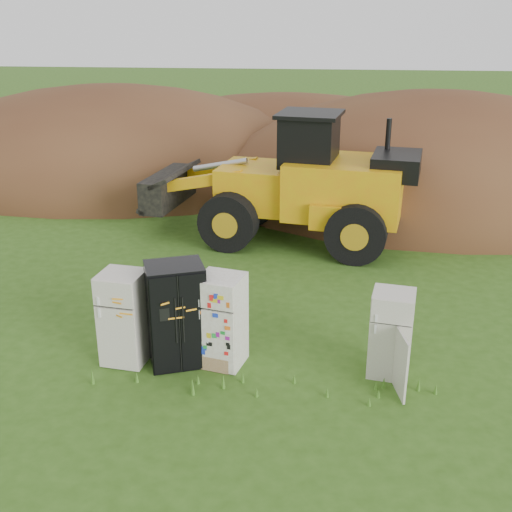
{
  "coord_description": "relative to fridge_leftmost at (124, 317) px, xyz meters",
  "views": [
    {
      "loc": [
        1.03,
        -10.29,
        6.22
      ],
      "look_at": [
        -0.22,
        2.0,
        1.39
      ],
      "focal_mm": 45.0,
      "sensor_mm": 36.0,
      "label": 1
    }
  ],
  "objects": [
    {
      "name": "fridge_leftmost",
      "position": [
        0.0,
        0.0,
        0.0
      ],
      "size": [
        0.87,
        0.84,
        1.76
      ],
      "primitive_type": null,
      "rotation": [
        0.0,
        0.0,
        -0.13
      ],
      "color": "beige",
      "rests_on": "ground"
    },
    {
      "name": "fridge_sticker",
      "position": [
        1.8,
        0.08,
        -0.01
      ],
      "size": [
        0.93,
        0.88,
        1.75
      ],
      "primitive_type": null,
      "rotation": [
        0.0,
        0.0,
        -0.24
      ],
      "color": "white",
      "rests_on": "ground"
    },
    {
      "name": "dirt_mound_right",
      "position": [
        7.4,
        11.86,
        -0.88
      ],
      "size": [
        15.35,
        11.26,
        7.25
      ],
      "primitive_type": "ellipsoid",
      "color": "#4C2918",
      "rests_on": "ground"
    },
    {
      "name": "wheel_loader",
      "position": [
        2.28,
        6.99,
        0.93
      ],
      "size": [
        7.89,
        4.28,
        3.62
      ],
      "primitive_type": null,
      "rotation": [
        0.0,
        0.0,
        -0.17
      ],
      "color": "orange",
      "rests_on": "ground"
    },
    {
      "name": "dirt_mound_back",
      "position": [
        2.0,
        17.87,
        -0.88
      ],
      "size": [
        16.32,
        10.88,
        5.4
      ],
      "primitive_type": "ellipsoid",
      "color": "#4C2918",
      "rests_on": "ground"
    },
    {
      "name": "dirt_mound_left",
      "position": [
        -4.71,
        14.28,
        -0.88
      ],
      "size": [
        16.52,
        12.39,
        6.81
      ],
      "primitive_type": "ellipsoid",
      "color": "#4C2918",
      "rests_on": "ground"
    },
    {
      "name": "fridge_open_door",
      "position": [
        4.84,
        0.02,
        -0.08
      ],
      "size": [
        0.83,
        0.78,
        1.6
      ],
      "primitive_type": null,
      "rotation": [
        0.0,
        0.0,
        -0.17
      ],
      "color": "beige",
      "rests_on": "ground"
    },
    {
      "name": "fridge_black_side",
      "position": [
        0.97,
        0.03,
        0.09
      ],
      "size": [
        1.24,
        1.11,
        1.95
      ],
      "primitive_type": null,
      "rotation": [
        0.0,
        0.0,
        0.36
      ],
      "color": "black",
      "rests_on": "ground"
    },
    {
      "name": "ground",
      "position": [
        2.45,
        0.04,
        -0.88
      ],
      "size": [
        120.0,
        120.0,
        0.0
      ],
      "primitive_type": "plane",
      "color": "#2E5115",
      "rests_on": "ground"
    }
  ]
}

